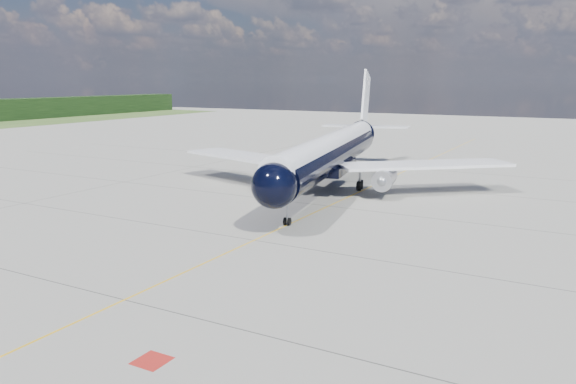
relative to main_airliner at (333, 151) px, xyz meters
The scene contains 4 objects.
ground 7.36m from the main_airliner, 48.64° to the right, with size 320.00×320.00×0.00m, color #99978E.
taxiway_centerline 11.04m from the main_airliner, 67.93° to the right, with size 0.16×160.00×0.01m, color #DAA00B.
red_marking 45.75m from the main_airliner, 76.59° to the right, with size 1.60×1.60×0.01m, color maroon.
main_airliner is the anchor object (origin of this frame).
Camera 1 is at (24.69, -28.71, 13.38)m, focal length 35.00 mm.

